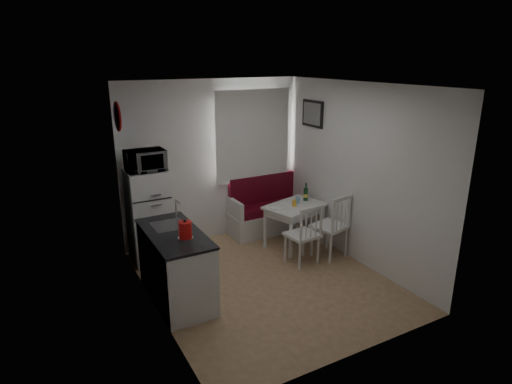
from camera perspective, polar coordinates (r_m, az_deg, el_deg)
floor at (r=5.96m, az=1.32°, el=-11.69°), size 3.00×3.50×0.02m
ceiling at (r=5.21m, az=1.53°, el=14.12°), size 3.00×3.50×0.02m
wall_back at (r=6.96m, az=-5.83°, el=4.08°), size 3.00×0.02×2.60m
wall_front at (r=4.12m, az=13.77°, el=-6.02°), size 3.00×0.02×2.60m
wall_left at (r=4.90m, az=-13.95°, el=-2.17°), size 0.02×3.50×2.60m
wall_right at (r=6.30m, az=13.32°, el=2.26°), size 0.02×3.50×2.60m
window at (r=7.16m, az=-0.62°, el=7.21°), size 1.22×0.06×1.47m
curtain at (r=7.09m, az=-0.35°, el=7.52°), size 1.35×0.02×1.50m
kitchen_counter at (r=5.45m, az=-10.65°, el=-9.58°), size 0.62×1.32×1.16m
wall_sign at (r=6.10m, az=-17.92°, el=9.56°), size 0.03×0.40×0.40m
picture_frame at (r=6.98m, az=7.53°, el=10.33°), size 0.04×0.52×0.42m
bench at (r=7.43m, az=1.57°, el=-2.84°), size 1.37×0.53×0.98m
dining_table at (r=6.79m, az=5.21°, el=-2.34°), size 1.06×0.87×0.69m
chair_left at (r=6.16m, az=6.70°, el=-4.91°), size 0.47×0.45×0.49m
chair_right at (r=6.43m, az=10.41°, el=-3.70°), size 0.56×0.55×0.53m
fridge at (r=6.46m, az=-14.11°, el=-3.10°), size 0.55×0.55×1.38m
microwave at (r=6.17m, az=-14.56°, el=4.08°), size 0.54×0.36×0.30m
kettle at (r=4.97m, az=-9.41°, el=-5.02°), size 0.18×0.18×0.24m
wine_bottle at (r=6.94m, az=6.66°, el=0.03°), size 0.08×0.08×0.30m
drinking_glass_orange at (r=6.68m, az=5.13°, el=-1.49°), size 0.06×0.06×0.11m
drinking_glass_blue at (r=6.83m, az=5.57°, el=-1.09°), size 0.06×0.06×0.10m
plate at (r=6.62m, az=2.98°, el=-2.01°), size 0.27×0.27×0.02m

